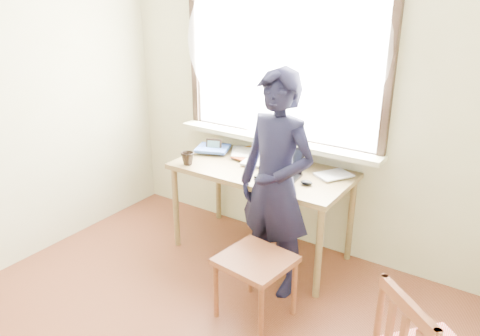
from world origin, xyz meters
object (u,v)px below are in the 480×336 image
Objects in this scene: laptop at (281,169)px; person at (276,185)px; desk at (262,178)px; mug_dark at (188,159)px; work_chair at (256,267)px; mug_white at (264,153)px.

person reaches higher than laptop.
desk is 12.85× the size of mug_dark.
work_chair is at bearing -61.18° from desk.
laptop is at bearing 121.59° from person.
laptop is at bearing -10.12° from desk.
mug_white is 0.64m from mug_dark.
work_chair is at bearing -70.59° from person.
mug_white is 1.15m from work_chair.
desk is 0.26m from mug_white.
mug_dark reaches higher than work_chair.
work_chair is 0.59m from person.
person reaches higher than mug_dark.
mug_dark is (-0.55, -0.26, 0.13)m from desk.
desk is 2.88× the size of work_chair.
laptop reaches higher than mug_dark.
laptop is 0.78m from mug_dark.
person is at bearing -46.54° from desk.
mug_white is (-0.30, 0.24, 0.00)m from laptop.
mug_dark is at bearing -154.61° from desk.
laptop is 0.85m from work_chair.
person is (0.43, -0.55, 0.00)m from mug_white.
work_chair is at bearing -26.24° from mug_dark.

